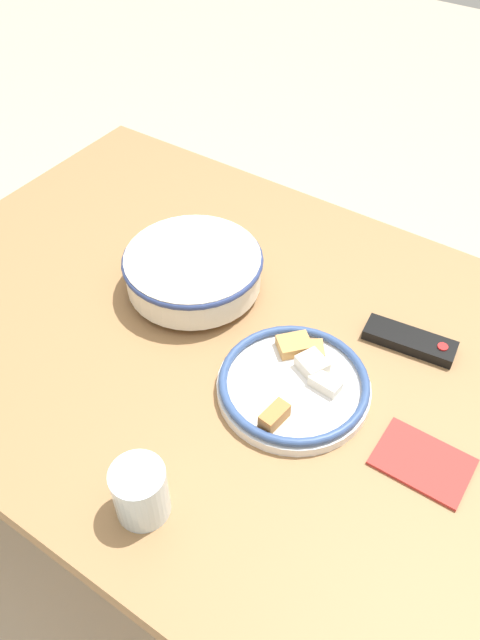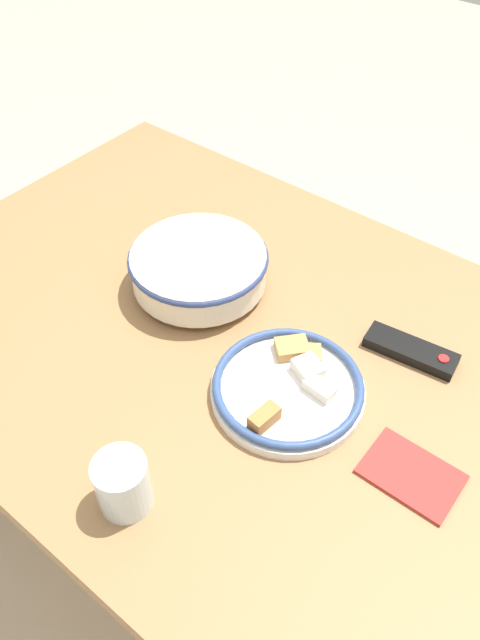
% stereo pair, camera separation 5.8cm
% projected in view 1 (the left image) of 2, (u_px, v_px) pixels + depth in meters
% --- Properties ---
extents(ground_plane, '(8.00, 8.00, 0.00)m').
position_uv_depth(ground_plane, '(261.00, 548.00, 1.60)').
color(ground_plane, '#B7A88E').
extents(dining_table, '(1.49, 0.91, 0.75)m').
position_uv_depth(dining_table, '(270.00, 386.00, 1.12)').
color(dining_table, olive).
rests_on(dining_table, ground_plane).
extents(noodle_bowl, '(0.26, 0.26, 0.08)m').
position_uv_depth(noodle_bowl, '(193.00, 270.00, 1.15)').
color(noodle_bowl, silver).
rests_on(noodle_bowl, dining_table).
extents(food_plate, '(0.25, 0.25, 0.04)m').
position_uv_depth(food_plate, '(294.00, 384.00, 1.00)').
color(food_plate, white).
rests_on(food_plate, dining_table).
extents(tv_remote, '(0.16, 0.07, 0.02)m').
position_uv_depth(tv_remote, '(410.00, 340.00, 1.08)').
color(tv_remote, black).
rests_on(tv_remote, dining_table).
extents(drinking_glass, '(0.08, 0.08, 0.09)m').
position_uv_depth(drinking_glass, '(143.00, 493.00, 0.84)').
color(drinking_glass, silver).
rests_on(drinking_glass, dining_table).
extents(folded_napkin, '(0.14, 0.10, 0.01)m').
position_uv_depth(folded_napkin, '(423.00, 462.00, 0.92)').
color(folded_napkin, '#B2332D').
rests_on(folded_napkin, dining_table).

